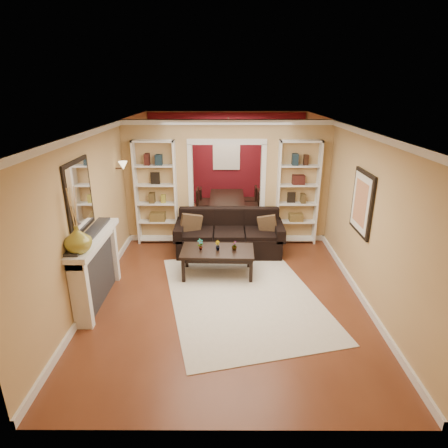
{
  "coord_description": "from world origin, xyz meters",
  "views": [
    {
      "loc": [
        -0.04,
        -6.9,
        3.35
      ],
      "look_at": [
        -0.06,
        -0.8,
        1.1
      ],
      "focal_mm": 30.0,
      "sensor_mm": 36.0,
      "label": 1
    }
  ],
  "objects_px": {
    "bookshelf_left": "(156,193)",
    "bookshelf_right": "(297,193)",
    "sofa": "(229,233)",
    "dining_table": "(228,207)",
    "coffee_table": "(218,262)",
    "fireplace": "(98,269)"
  },
  "relations": [
    {
      "from": "bookshelf_left",
      "to": "bookshelf_right",
      "type": "distance_m",
      "value": 3.1
    },
    {
      "from": "sofa",
      "to": "dining_table",
      "type": "distance_m",
      "value": 2.3
    },
    {
      "from": "coffee_table",
      "to": "dining_table",
      "type": "distance_m",
      "value": 3.32
    },
    {
      "from": "bookshelf_left",
      "to": "fireplace",
      "type": "relative_size",
      "value": 1.35
    },
    {
      "from": "bookshelf_right",
      "to": "dining_table",
      "type": "bearing_deg",
      "value": 131.32
    },
    {
      "from": "coffee_table",
      "to": "bookshelf_right",
      "type": "bearing_deg",
      "value": 44.61
    },
    {
      "from": "bookshelf_right",
      "to": "dining_table",
      "type": "height_order",
      "value": "bookshelf_right"
    },
    {
      "from": "coffee_table",
      "to": "dining_table",
      "type": "xyz_separation_m",
      "value": [
        0.22,
        3.31,
        0.03
      ]
    },
    {
      "from": "sofa",
      "to": "bookshelf_left",
      "type": "distance_m",
      "value": 1.84
    },
    {
      "from": "bookshelf_left",
      "to": "dining_table",
      "type": "distance_m",
      "value": 2.49
    },
    {
      "from": "fireplace",
      "to": "sofa",
      "type": "bearing_deg",
      "value": 42.36
    },
    {
      "from": "sofa",
      "to": "bookshelf_right",
      "type": "relative_size",
      "value": 0.98
    },
    {
      "from": "sofa",
      "to": "dining_table",
      "type": "relative_size",
      "value": 1.38
    },
    {
      "from": "coffee_table",
      "to": "bookshelf_left",
      "type": "distance_m",
      "value": 2.29
    },
    {
      "from": "bookshelf_left",
      "to": "fireplace",
      "type": "height_order",
      "value": "bookshelf_left"
    },
    {
      "from": "bookshelf_right",
      "to": "dining_table",
      "type": "distance_m",
      "value": 2.44
    },
    {
      "from": "sofa",
      "to": "fireplace",
      "type": "distance_m",
      "value": 2.9
    },
    {
      "from": "bookshelf_left",
      "to": "fireplace",
      "type": "bearing_deg",
      "value": -102.05
    },
    {
      "from": "sofa",
      "to": "fireplace",
      "type": "relative_size",
      "value": 1.33
    },
    {
      "from": "bookshelf_left",
      "to": "dining_table",
      "type": "relative_size",
      "value": 1.4
    },
    {
      "from": "fireplace",
      "to": "dining_table",
      "type": "xyz_separation_m",
      "value": [
        2.13,
        4.24,
        -0.29
      ]
    },
    {
      "from": "coffee_table",
      "to": "bookshelf_right",
      "type": "height_order",
      "value": "bookshelf_right"
    }
  ]
}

